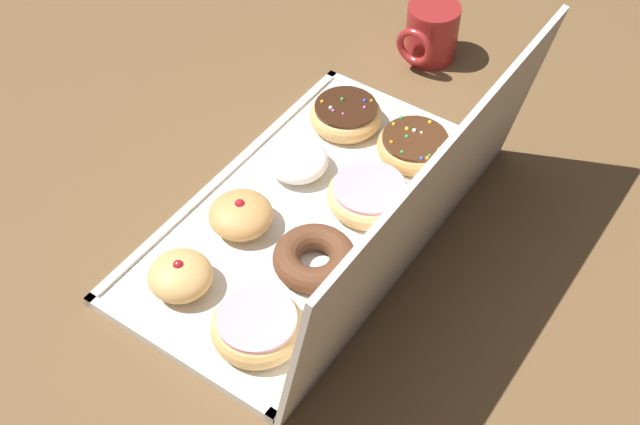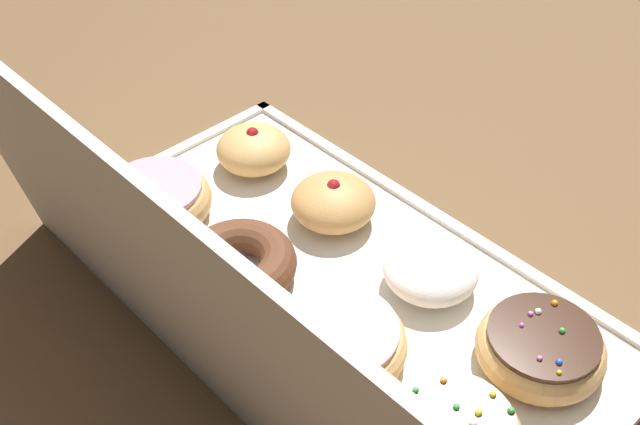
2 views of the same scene
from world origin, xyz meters
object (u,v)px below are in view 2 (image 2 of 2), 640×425
(jelly_filled_donut_2, at_px, (333,202))
(pink_frosted_donut_5, at_px, (339,341))
(chocolate_cake_ring_donut_6, at_px, (240,263))
(powdered_filled_donut_1, at_px, (431,270))
(sprinkle_donut_0, at_px, (541,347))
(jelly_filled_donut_3, at_px, (254,149))
(donut_box, at_px, (334,285))
(pink_frosted_donut_7, at_px, (156,199))

(jelly_filled_donut_2, distance_m, pink_frosted_donut_5, 0.18)
(jelly_filled_donut_2, bearing_deg, pink_frosted_donut_5, 137.35)
(pink_frosted_donut_5, height_order, chocolate_cake_ring_donut_6, pink_frosted_donut_5)
(powdered_filled_donut_1, bearing_deg, pink_frosted_donut_5, 90.55)
(pink_frosted_donut_5, xyz_separation_m, chocolate_cake_ring_donut_6, (0.13, 0.00, -0.00))
(sprinkle_donut_0, xyz_separation_m, jelly_filled_donut_3, (0.38, -0.00, 0.00))
(donut_box, xyz_separation_m, pink_frosted_donut_7, (0.20, 0.07, 0.03))
(pink_frosted_donut_5, bearing_deg, jelly_filled_donut_2, -42.65)
(jelly_filled_donut_3, xyz_separation_m, chocolate_cake_ring_donut_6, (-0.12, 0.12, -0.01))
(pink_frosted_donut_7, bearing_deg, sprinkle_donut_0, -161.82)
(powdered_filled_donut_1, bearing_deg, pink_frosted_donut_7, 26.10)
(chocolate_cake_ring_donut_6, bearing_deg, sprinkle_donut_0, -154.78)
(pink_frosted_donut_5, bearing_deg, pink_frosted_donut_7, 1.48)
(donut_box, height_order, pink_frosted_donut_7, pink_frosted_donut_7)
(jelly_filled_donut_3, bearing_deg, pink_frosted_donut_5, 155.03)
(powdered_filled_donut_1, relative_size, jelly_filled_donut_2, 1.02)
(donut_box, bearing_deg, chocolate_cake_ring_donut_6, 41.48)
(jelly_filled_donut_3, bearing_deg, powdered_filled_donut_1, -179.67)
(pink_frosted_donut_7, bearing_deg, chocolate_cake_ring_donut_6, -177.39)
(powdered_filled_donut_1, xyz_separation_m, jelly_filled_donut_2, (0.13, -0.00, 0.00))
(jelly_filled_donut_2, height_order, chocolate_cake_ring_donut_6, jelly_filled_donut_2)
(donut_box, xyz_separation_m, pink_frosted_donut_5, (-0.07, 0.06, 0.02))
(sprinkle_donut_0, height_order, jelly_filled_donut_2, jelly_filled_donut_2)
(donut_box, xyz_separation_m, jelly_filled_donut_2, (0.07, -0.06, 0.03))
(jelly_filled_donut_2, bearing_deg, donut_box, 136.37)
(jelly_filled_donut_3, bearing_deg, chocolate_cake_ring_donut_6, 135.70)
(donut_box, relative_size, jelly_filled_donut_2, 6.37)
(pink_frosted_donut_5, distance_m, pink_frosted_donut_7, 0.26)
(donut_box, height_order, pink_frosted_donut_5, pink_frosted_donut_5)
(powdered_filled_donut_1, distance_m, pink_frosted_donut_7, 0.29)
(pink_frosted_donut_5, bearing_deg, chocolate_cake_ring_donut_6, 0.39)
(sprinkle_donut_0, bearing_deg, jelly_filled_donut_3, -0.04)
(sprinkle_donut_0, bearing_deg, donut_box, 17.89)
(donut_box, distance_m, sprinkle_donut_0, 0.20)
(sprinkle_donut_0, height_order, pink_frosted_donut_7, same)
(sprinkle_donut_0, height_order, pink_frosted_donut_5, sprinkle_donut_0)
(donut_box, xyz_separation_m, sprinkle_donut_0, (-0.19, -0.06, 0.02))
(pink_frosted_donut_5, height_order, pink_frosted_donut_7, pink_frosted_donut_7)
(powdered_filled_donut_1, distance_m, jelly_filled_donut_2, 0.13)
(jelly_filled_donut_2, relative_size, chocolate_cake_ring_donut_6, 0.80)
(sprinkle_donut_0, height_order, chocolate_cake_ring_donut_6, sprinkle_donut_0)
(pink_frosted_donut_5, relative_size, pink_frosted_donut_7, 1.02)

